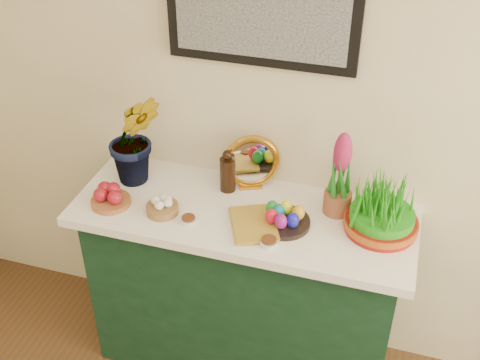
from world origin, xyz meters
name	(u,v)px	position (x,y,z in m)	size (l,w,h in m)	color
sideboard	(243,291)	(-0.43, 2.00, 0.42)	(1.30, 0.45, 0.85)	#133520
tablecloth	(244,213)	(-0.43, 2.00, 0.87)	(1.40, 0.55, 0.04)	white
hyacinth_green	(133,124)	(-0.92, 2.08, 1.17)	(0.28, 0.23, 0.55)	#1F741C
apple_bowl	(110,197)	(-0.96, 1.88, 0.92)	(0.21, 0.21, 0.08)	#9B592E
garlic_basket	(162,206)	(-0.73, 1.89, 0.92)	(0.16, 0.16, 0.07)	olive
vinegar_cruet	(228,173)	(-0.53, 2.12, 0.98)	(0.07, 0.07, 0.19)	black
mirror	(252,162)	(-0.44, 2.18, 1.01)	(0.24, 0.14, 0.24)	#C58722
book	(232,226)	(-0.43, 1.87, 0.91)	(0.15, 0.23, 0.03)	#AF8827
spice_dish_left	(189,220)	(-0.61, 1.86, 0.90)	(0.06, 0.06, 0.03)	silver
spice_dish_right	(269,242)	(-0.27, 1.82, 0.90)	(0.07, 0.07, 0.03)	silver
egg_plate	(283,218)	(-0.25, 1.96, 0.92)	(0.26, 0.26, 0.09)	black
hyacinth_pink	(340,178)	(-0.06, 2.10, 1.05)	(0.11, 0.11, 0.37)	brown
wheatgrass_sabzeh	(383,209)	(0.12, 2.04, 0.99)	(0.29, 0.29, 0.24)	maroon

